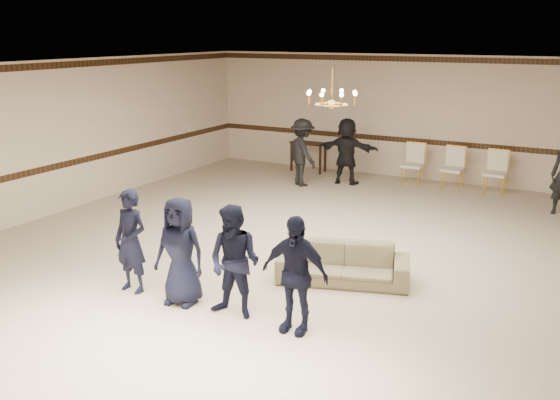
{
  "coord_description": "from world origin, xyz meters",
  "views": [
    {
      "loc": [
        4.21,
        -8.73,
        3.75
      ],
      "look_at": [
        -0.2,
        -0.5,
        1.2
      ],
      "focal_mm": 39.62,
      "sensor_mm": 36.0,
      "label": 1
    }
  ],
  "objects_px": {
    "boy_d": "(295,274)",
    "adult_mid": "(347,151)",
    "chandelier": "(332,85)",
    "boy_c": "(235,262)",
    "settee": "(343,264)",
    "adult_left": "(302,152)",
    "banquet_chair_mid": "(453,169)",
    "boy_a": "(131,241)",
    "boy_b": "(180,251)",
    "banquet_chair_left": "(413,165)",
    "console_table": "(308,157)",
    "banquet_chair_right": "(495,173)"
  },
  "relations": [
    {
      "from": "adult_left",
      "to": "boy_d",
      "type": "bearing_deg",
      "value": 151.68
    },
    {
      "from": "chandelier",
      "to": "settee",
      "type": "distance_m",
      "value": 3.06
    },
    {
      "from": "boy_b",
      "to": "banquet_chair_left",
      "type": "xyz_separation_m",
      "value": [
        0.85,
        8.42,
        -0.26
      ]
    },
    {
      "from": "chandelier",
      "to": "boy_b",
      "type": "distance_m",
      "value": 3.93
    },
    {
      "from": "console_table",
      "to": "banquet_chair_right",
      "type": "bearing_deg",
      "value": 2.21
    },
    {
      "from": "console_table",
      "to": "adult_left",
      "type": "bearing_deg",
      "value": -65.08
    },
    {
      "from": "boy_a",
      "to": "adult_left",
      "type": "relative_size",
      "value": 0.92
    },
    {
      "from": "settee",
      "to": "console_table",
      "type": "distance_m",
      "value": 7.84
    },
    {
      "from": "adult_left",
      "to": "banquet_chair_right",
      "type": "bearing_deg",
      "value": -127.08
    },
    {
      "from": "chandelier",
      "to": "settee",
      "type": "bearing_deg",
      "value": -58.53
    },
    {
      "from": "boy_a",
      "to": "boy_d",
      "type": "distance_m",
      "value": 2.7
    },
    {
      "from": "boy_b",
      "to": "banquet_chair_right",
      "type": "bearing_deg",
      "value": 65.39
    },
    {
      "from": "settee",
      "to": "banquet_chair_right",
      "type": "xyz_separation_m",
      "value": [
        1.12,
        6.62,
        0.22
      ]
    },
    {
      "from": "chandelier",
      "to": "boy_a",
      "type": "height_order",
      "value": "chandelier"
    },
    {
      "from": "banquet_chair_mid",
      "to": "chandelier",
      "type": "bearing_deg",
      "value": -96.5
    },
    {
      "from": "chandelier",
      "to": "boy_c",
      "type": "xyz_separation_m",
      "value": [
        0.03,
        -3.2,
        -2.1
      ]
    },
    {
      "from": "boy_b",
      "to": "banquet_chair_mid",
      "type": "relative_size",
      "value": 1.5
    },
    {
      "from": "boy_c",
      "to": "settee",
      "type": "relative_size",
      "value": 0.77
    },
    {
      "from": "boy_c",
      "to": "adult_mid",
      "type": "height_order",
      "value": "adult_mid"
    },
    {
      "from": "boy_a",
      "to": "boy_c",
      "type": "distance_m",
      "value": 1.8
    },
    {
      "from": "boy_d",
      "to": "adult_left",
      "type": "bearing_deg",
      "value": 114.57
    },
    {
      "from": "boy_a",
      "to": "banquet_chair_right",
      "type": "relative_size",
      "value": 1.5
    },
    {
      "from": "chandelier",
      "to": "banquet_chair_left",
      "type": "height_order",
      "value": "chandelier"
    },
    {
      "from": "boy_c",
      "to": "boy_d",
      "type": "distance_m",
      "value": 0.9
    },
    {
      "from": "boy_d",
      "to": "settee",
      "type": "relative_size",
      "value": 0.77
    },
    {
      "from": "boy_a",
      "to": "boy_b",
      "type": "bearing_deg",
      "value": 2.75
    },
    {
      "from": "boy_a",
      "to": "banquet_chair_right",
      "type": "xyz_separation_m",
      "value": [
        3.75,
        8.42,
        -0.26
      ]
    },
    {
      "from": "banquet_chair_right",
      "to": "banquet_chair_left",
      "type": "bearing_deg",
      "value": -177.13
    },
    {
      "from": "boy_b",
      "to": "boy_c",
      "type": "relative_size",
      "value": 1.0
    },
    {
      "from": "banquet_chair_right",
      "to": "chandelier",
      "type": "bearing_deg",
      "value": -107.91
    },
    {
      "from": "boy_d",
      "to": "console_table",
      "type": "height_order",
      "value": "boy_d"
    },
    {
      "from": "boy_a",
      "to": "adult_left",
      "type": "xyz_separation_m",
      "value": [
        -0.68,
        7.09,
        0.06
      ]
    },
    {
      "from": "boy_a",
      "to": "settee",
      "type": "xyz_separation_m",
      "value": [
        2.63,
        1.8,
        -0.48
      ]
    },
    {
      "from": "boy_a",
      "to": "boy_d",
      "type": "bearing_deg",
      "value": 2.75
    },
    {
      "from": "settee",
      "to": "boy_a",
      "type": "bearing_deg",
      "value": -162.67
    },
    {
      "from": "boy_c",
      "to": "banquet_chair_mid",
      "type": "distance_m",
      "value": 8.48
    },
    {
      "from": "banquet_chair_mid",
      "to": "boy_c",
      "type": "bearing_deg",
      "value": -92.32
    },
    {
      "from": "banquet_chair_right",
      "to": "boy_c",
      "type": "bearing_deg",
      "value": -100.18
    },
    {
      "from": "boy_d",
      "to": "settee",
      "type": "distance_m",
      "value": 1.87
    },
    {
      "from": "boy_c",
      "to": "banquet_chair_mid",
      "type": "height_order",
      "value": "boy_c"
    },
    {
      "from": "boy_a",
      "to": "settee",
      "type": "distance_m",
      "value": 3.22
    },
    {
      "from": "settee",
      "to": "adult_left",
      "type": "bearing_deg",
      "value": 104.92
    },
    {
      "from": "boy_d",
      "to": "adult_mid",
      "type": "bearing_deg",
      "value": 106.74
    },
    {
      "from": "console_table",
      "to": "boy_b",
      "type": "bearing_deg",
      "value": -71.51
    },
    {
      "from": "banquet_chair_left",
      "to": "console_table",
      "type": "height_order",
      "value": "banquet_chair_left"
    },
    {
      "from": "boy_c",
      "to": "banquet_chair_right",
      "type": "distance_m",
      "value": 8.65
    },
    {
      "from": "boy_c",
      "to": "boy_d",
      "type": "bearing_deg",
      "value": -1.62
    },
    {
      "from": "adult_mid",
      "to": "banquet_chair_left",
      "type": "xyz_separation_m",
      "value": [
        1.53,
        0.63,
        -0.32
      ]
    },
    {
      "from": "console_table",
      "to": "boy_c",
      "type": "bearing_deg",
      "value": -66.03
    },
    {
      "from": "boy_c",
      "to": "banquet_chair_mid",
      "type": "xyz_separation_m",
      "value": [
        0.95,
        8.42,
        -0.26
      ]
    }
  ]
}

